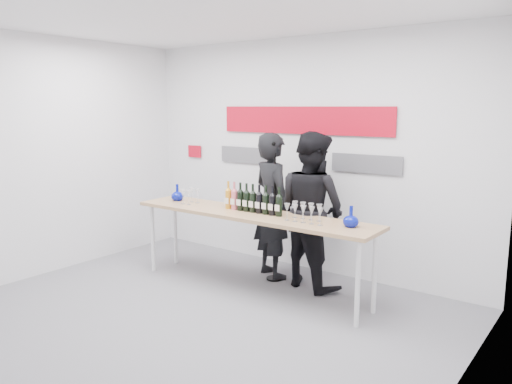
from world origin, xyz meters
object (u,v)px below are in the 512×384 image
presenter_right (311,210)px  mic_stand (274,239)px  tasting_table (251,219)px  presenter_left (272,206)px

presenter_right → mic_stand: bearing=27.5°
tasting_table → mic_stand: 0.56m
tasting_table → presenter_right: bearing=48.4°
tasting_table → mic_stand: (0.02, 0.45, -0.33)m
presenter_left → presenter_right: bearing=-155.3°
tasting_table → mic_stand: mic_stand is taller
mic_stand → tasting_table: bearing=-69.0°
presenter_left → presenter_right: size_ratio=0.98×
tasting_table → presenter_left: (-0.08, 0.55, 0.05)m
tasting_table → presenter_right: 0.73m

